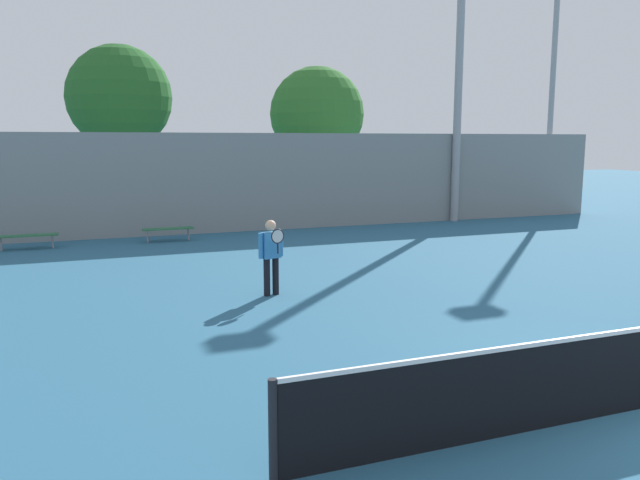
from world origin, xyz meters
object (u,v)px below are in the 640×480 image
(bench_courtside_near, at_px, (168,229))
(light_pole_near_left, at_px, (459,65))
(bench_courtside_far, at_px, (27,236))
(light_pole_far_right, at_px, (554,57))
(tennis_player, at_px, (271,253))
(tree_green_tall, at_px, (317,115))
(tree_green_broad, at_px, (120,99))

(bench_courtside_near, bearing_deg, light_pole_near_left, 5.85)
(bench_courtside_far, height_order, light_pole_far_right, light_pole_far_right)
(tennis_player, height_order, light_pole_near_left, light_pole_near_left)
(tennis_player, bearing_deg, tree_green_tall, 51.33)
(bench_courtside_near, distance_m, light_pole_near_left, 13.17)
(tennis_player, bearing_deg, bench_courtside_far, 108.86)
(tennis_player, relative_size, light_pole_near_left, 0.14)
(light_pole_near_left, relative_size, light_pole_far_right, 0.97)
(bench_courtside_near, relative_size, light_pole_far_right, 0.14)
(light_pole_far_right, bearing_deg, bench_courtside_far, -175.48)
(tennis_player, bearing_deg, light_pole_near_left, 27.03)
(tree_green_tall, height_order, tree_green_broad, tree_green_broad)
(tree_green_tall, bearing_deg, light_pole_near_left, -47.15)
(tennis_player, bearing_deg, bench_courtside_near, 83.42)
(bench_courtside_near, height_order, tree_green_broad, tree_green_broad)
(light_pole_far_right, height_order, tree_green_tall, light_pole_far_right)
(bench_courtside_near, distance_m, tree_green_tall, 10.27)
(tree_green_broad, bearing_deg, tree_green_tall, -3.86)
(bench_courtside_near, height_order, bench_courtside_far, same)
(bench_courtside_near, relative_size, tree_green_tall, 0.25)
(light_pole_far_right, bearing_deg, tennis_player, -148.03)
(light_pole_far_right, relative_size, tree_green_broad, 1.65)
(bench_courtside_near, relative_size, light_pole_near_left, 0.14)
(tennis_player, distance_m, bench_courtside_far, 9.75)
(tennis_player, height_order, light_pole_far_right, light_pole_far_right)
(light_pole_near_left, bearing_deg, bench_courtside_near, -174.15)
(light_pole_near_left, height_order, tree_green_broad, light_pole_near_left)
(light_pole_near_left, xyz_separation_m, tree_green_tall, (-4.30, 4.64, -1.83))
(light_pole_far_right, bearing_deg, tree_green_broad, 165.05)
(bench_courtside_far, bearing_deg, light_pole_near_left, 4.31)
(tree_green_tall, bearing_deg, bench_courtside_near, -141.89)
(light_pole_near_left, bearing_deg, light_pole_far_right, 5.18)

